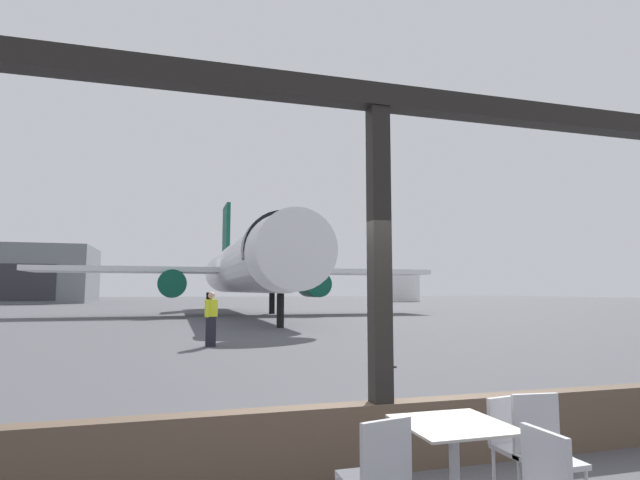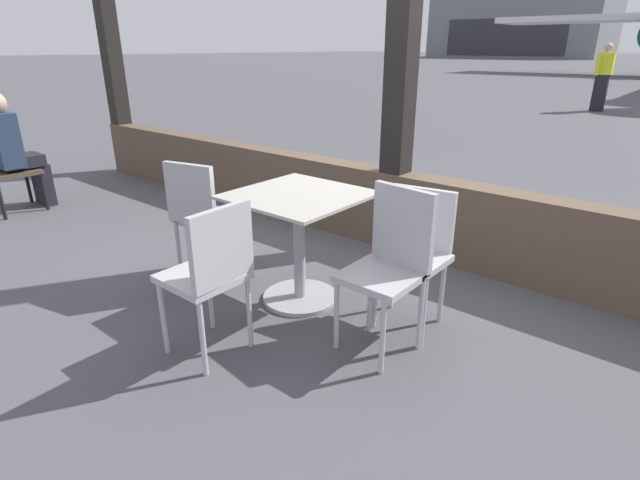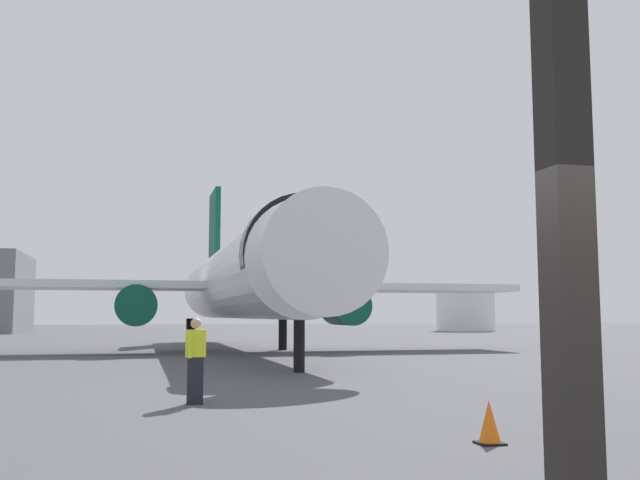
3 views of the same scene
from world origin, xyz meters
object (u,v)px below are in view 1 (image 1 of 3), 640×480
object	(u,v)px
airplane	(245,267)
traffic_cone	(386,354)
cafe_chair_aisle_left	(516,440)
cafe_chair_window_right	(378,472)
distant_hangar	(3,274)
cafe_chair_aisle_right	(544,446)
fuel_storage_tank	(400,286)
ground_crew_worker	(211,318)
dining_table	(454,466)

from	to	relation	value
airplane	traffic_cone	world-z (taller)	airplane
traffic_cone	cafe_chair_aisle_left	bearing A→B (deg)	-105.35
cafe_chair_aisle_left	traffic_cone	bearing A→B (deg)	74.65
cafe_chair_window_right	distant_hangar	bearing A→B (deg)	107.50
airplane	distant_hangar	xyz separation A→B (m)	(-29.16, 47.13, 0.64)
cafe_chair_aisle_right	distant_hangar	distance (m)	85.21
fuel_storage_tank	airplane	bearing A→B (deg)	-127.19
ground_crew_worker	cafe_chair_window_right	bearing A→B (deg)	-89.23
airplane	fuel_storage_tank	bearing A→B (deg)	52.81
traffic_cone	fuel_storage_tank	bearing A→B (deg)	64.65
cafe_chair_window_right	traffic_cone	distance (m)	8.59
cafe_chair_aisle_left	distant_hangar	distance (m)	84.91
ground_crew_worker	fuel_storage_tank	world-z (taller)	fuel_storage_tank
cafe_chair_aisle_right	fuel_storage_tank	xyz separation A→B (m)	(34.43, 76.12, 2.00)
traffic_cone	dining_table	bearing A→B (deg)	-109.93
dining_table	airplane	distance (m)	33.80
cafe_chair_aisle_right	fuel_storage_tank	bearing A→B (deg)	65.66
distant_hangar	airplane	bearing A→B (deg)	-58.26
dining_table	airplane	size ratio (longest dim) A/B	0.02
cafe_chair_window_right	ground_crew_worker	distance (m)	13.43
distant_hangar	fuel_storage_tank	size ratio (longest dim) A/B	3.64
cafe_chair_aisle_right	airplane	world-z (taller)	airplane
dining_table	traffic_cone	size ratio (longest dim) A/B	1.29
distant_hangar	fuel_storage_tank	distance (m)	61.62
cafe_chair_aisle_right	cafe_chair_aisle_left	bearing A→B (deg)	93.99
cafe_chair_aisle_right	dining_table	bearing A→B (deg)	174.45
distant_hangar	fuel_storage_tank	xyz separation A→B (m)	(61.42, -4.62, -1.62)
traffic_cone	cafe_chair_aisle_right	bearing A→B (deg)	-104.61
dining_table	distant_hangar	size ratio (longest dim) A/B	0.03
traffic_cone	fuel_storage_tank	world-z (taller)	fuel_storage_tank
dining_table	airplane	xyz separation A→B (m)	(2.92, 33.53, 3.09)
cafe_chair_window_right	cafe_chair_aisle_left	distance (m)	1.54
dining_table	cafe_chair_aisle_left	size ratio (longest dim) A/B	0.92
cafe_chair_aisle_right	ground_crew_worker	bearing A→B (deg)	97.15
cafe_chair_window_right	airplane	distance (m)	34.10
cafe_chair_window_right	fuel_storage_tank	world-z (taller)	fuel_storage_tank
cafe_chair_aisle_left	airplane	world-z (taller)	airplane
cafe_chair_aisle_right	ground_crew_worker	size ratio (longest dim) A/B	0.54
dining_table	cafe_chair_window_right	size ratio (longest dim) A/B	0.86
cafe_chair_aisle_right	fuel_storage_tank	size ratio (longest dim) A/B	0.14
cafe_chair_aisle_left	distant_hangar	bearing A→B (deg)	108.54
traffic_cone	distant_hangar	world-z (taller)	distant_hangar
cafe_chair_window_right	ground_crew_worker	world-z (taller)	ground_crew_worker
dining_table	cafe_chair_window_right	distance (m)	0.77
traffic_cone	cafe_chair_window_right	bearing A→B (deg)	-113.95
airplane	traffic_cone	bearing A→B (deg)	-90.37
ground_crew_worker	dining_table	bearing A→B (deg)	-86.07
airplane	distant_hangar	distance (m)	55.43
airplane	fuel_storage_tank	size ratio (longest dim) A/B	4.92
cafe_chair_window_right	cafe_chair_aisle_left	world-z (taller)	cafe_chair_window_right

